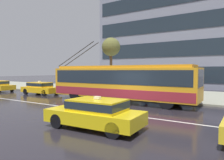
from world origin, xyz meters
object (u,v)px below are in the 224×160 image
object	(u,v)px
pedestrian_walking_past	(164,80)
pedestrian_waiting_by_pole	(165,80)
street_tree_bare	(111,48)
bus_shelter	(121,75)
pedestrian_at_shelter	(147,79)
pedestrian_approaching_curb	(193,80)
taxi_queued_behind_bus	(40,88)
trolleybus	(121,82)
taxi_oncoming_near	(96,112)

from	to	relation	value
pedestrian_walking_past	pedestrian_waiting_by_pole	distance (m)	1.09
street_tree_bare	bus_shelter	bearing A→B (deg)	-20.01
pedestrian_at_shelter	pedestrian_waiting_by_pole	distance (m)	2.10
pedestrian_approaching_curb	pedestrian_walking_past	bearing A→B (deg)	-173.12
taxi_queued_behind_bus	pedestrian_walking_past	bearing A→B (deg)	12.09
pedestrian_at_shelter	street_tree_bare	size ratio (longest dim) A/B	0.33
taxi_queued_behind_bus	pedestrian_approaching_curb	world-z (taller)	pedestrian_approaching_curb
taxi_queued_behind_bus	pedestrian_approaching_curb	bearing A→B (deg)	11.31
trolleybus	pedestrian_at_shelter	world-z (taller)	trolleybus
street_tree_bare	pedestrian_at_shelter	bearing A→B (deg)	5.53
trolleybus	taxi_oncoming_near	bearing A→B (deg)	-67.78
pedestrian_waiting_by_pole	taxi_oncoming_near	bearing A→B (deg)	-87.04
taxi_oncoming_near	pedestrian_waiting_by_pole	xyz separation A→B (m)	(-0.55, 10.66, 0.92)
pedestrian_at_shelter	pedestrian_approaching_curb	xyz separation A→B (m)	(4.51, -1.52, 0.04)
trolleybus	pedestrian_walking_past	bearing A→B (deg)	44.55
pedestrian_at_shelter	street_tree_bare	distance (m)	5.00
bus_shelter	pedestrian_waiting_by_pole	size ratio (longest dim) A/B	2.13
taxi_queued_behind_bus	street_tree_bare	world-z (taller)	street_tree_bare
bus_shelter	street_tree_bare	bearing A→B (deg)	159.99
pedestrian_walking_past	taxi_oncoming_near	bearing A→B (deg)	-88.73
trolleybus	taxi_oncoming_near	xyz separation A→B (m)	(2.87, -7.02, -0.88)
pedestrian_at_shelter	pedestrian_walking_past	world-z (taller)	pedestrian_walking_past
trolleybus	street_tree_bare	xyz separation A→B (m)	(-3.52, 4.02, 3.22)
taxi_queued_behind_bus	bus_shelter	xyz separation A→B (m)	(7.62, 3.51, 1.34)
bus_shelter	pedestrian_at_shelter	distance (m)	2.59
taxi_oncoming_near	pedestrian_walking_past	bearing A→B (deg)	91.27
taxi_oncoming_near	pedestrian_walking_past	size ratio (longest dim) A/B	2.12
taxi_oncoming_near	street_tree_bare	bearing A→B (deg)	120.06
pedestrian_approaching_curb	pedestrian_walking_past	size ratio (longest dim) A/B	0.97
taxi_oncoming_near	pedestrian_at_shelter	world-z (taller)	pedestrian_at_shelter
pedestrian_approaching_curb	pedestrian_waiting_by_pole	distance (m)	2.66
bus_shelter	street_tree_bare	world-z (taller)	street_tree_bare
pedestrian_at_shelter	pedestrian_approaching_curb	size ratio (longest dim) A/B	0.96
trolleybus	bus_shelter	xyz separation A→B (m)	(-2.04, 3.48, 0.45)
trolleybus	taxi_queued_behind_bus	distance (m)	9.69
taxi_oncoming_near	bus_shelter	size ratio (longest dim) A/B	1.06
trolleybus	pedestrian_walking_past	distance (m)	3.73
pedestrian_approaching_curb	pedestrian_waiting_by_pole	world-z (taller)	pedestrian_approaching_curb
pedestrian_at_shelter	pedestrian_approaching_curb	world-z (taller)	pedestrian_approaching_curb
pedestrian_walking_past	pedestrian_at_shelter	bearing A→B (deg)	142.16
pedestrian_approaching_curb	taxi_queued_behind_bus	bearing A→B (deg)	-168.69
taxi_queued_behind_bus	pedestrian_approaching_curb	xyz separation A→B (m)	(14.51, 2.90, 1.02)
pedestrian_walking_past	pedestrian_approaching_curb	bearing A→B (deg)	6.88
taxi_oncoming_near	pedestrian_approaching_curb	bearing A→B (deg)	78.61
trolleybus	pedestrian_walking_past	world-z (taller)	trolleybus
taxi_queued_behind_bus	pedestrian_walking_past	size ratio (longest dim) A/B	2.10
taxi_oncoming_near	pedestrian_waiting_by_pole	distance (m)	10.72
trolleybus	pedestrian_approaching_curb	distance (m)	5.65
taxi_queued_behind_bus	trolleybus	bearing A→B (deg)	0.15
pedestrian_approaching_curb	street_tree_bare	world-z (taller)	street_tree_bare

